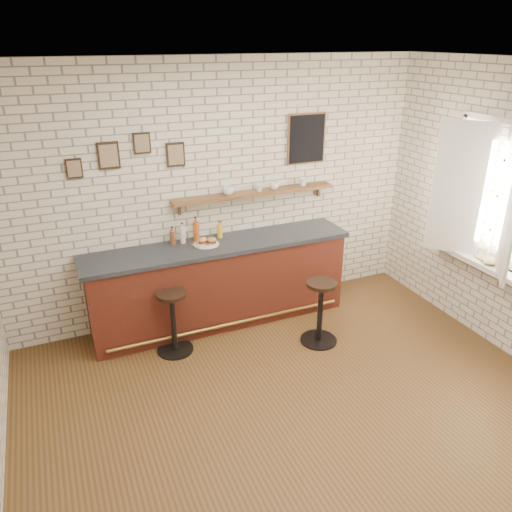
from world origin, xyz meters
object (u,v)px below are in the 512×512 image
Objects in this scene: bitters_bottle_amber at (196,231)px; shelf_cup_c at (274,186)px; bar_stool_right at (320,310)px; shelf_cup_b at (259,188)px; bitters_bottle_brown at (173,237)px; bar_stool_left at (173,320)px; shelf_cup_d at (303,182)px; bitters_bottle_white at (183,235)px; bar_counter at (220,283)px; ciabatta_sandwich at (207,241)px; sandwich_plate at (207,244)px; book_lower at (480,260)px; book_upper at (483,259)px; shelf_cup_a at (229,191)px; condiment_bottle_yellow at (220,230)px.

shelf_cup_c is (0.99, 0.02, 0.41)m from bitters_bottle_amber.
bar_stool_right is (1.07, -1.04, -0.73)m from bitters_bottle_amber.
shelf_cup_b reaches higher than shelf_cup_c.
bitters_bottle_brown reaches higher than bar_stool_left.
shelf_cup_d reaches higher than bitters_bottle_amber.
shelf_cup_d reaches higher than bitters_bottle_white.
bar_counter is 14.43× the size of bitters_bottle_brown.
ciabatta_sandwich is at bearing -23.86° from bitters_bottle_brown.
sandwich_plate is (-0.14, 0.02, 0.51)m from bar_counter.
sandwich_plate is at bearing 171.95° from bar_counter.
bar_counter is at bearing 156.20° from book_lower.
book_lower is at bearing 129.06° from book_upper.
shelf_cup_c is at bearing 1.44° from bitters_bottle_amber.
sandwich_plate is 0.66m from shelf_cup_a.
bar_stool_left is at bearing -142.31° from ciabatta_sandwich.
shelf_cup_d reaches higher than bar_counter.
shelf_cup_d reaches higher than book_upper.
book_upper is at bearing -55.78° from shelf_cup_d.
bitters_bottle_brown is 1.34m from shelf_cup_c.
bar_counter is 0.78m from bitters_bottle_brown.
bitters_bottle_amber is 2.83× the size of shelf_cup_d.
sandwich_plate is at bearing 138.61° from bar_stool_right.
bar_stool_left is at bearing -118.17° from bitters_bottle_white.
condiment_bottle_yellow reaches higher than sandwich_plate.
ciabatta_sandwich is 2.03× the size of shelf_cup_c.
book_lower is 0.04m from book_upper.
bitters_bottle_white is at bearing 61.83° from bar_stool_left.
shelf_cup_b is (1.07, 0.02, 0.45)m from bitters_bottle_brown.
condiment_bottle_yellow is (0.56, 0.00, -0.00)m from bitters_bottle_brown.
bitters_bottle_white reaches higher than book_lower.
shelf_cup_c is (0.78, 0.20, 1.04)m from bar_counter.
ciabatta_sandwich is at bearing -169.81° from book_upper.
shelf_cup_a is at bearing 150.57° from book_lower.
bar_stool_right reaches higher than bar_stool_left.
shelf_cup_c is at bearing 174.82° from shelf_cup_d.
bitters_bottle_brown is 1.16m from shelf_cup_b.
sandwich_plate reaches higher than bar_counter.
shelf_cup_a is (0.34, 0.18, 0.50)m from ciabatta_sandwich.
bitters_bottle_white is (-0.24, 0.16, 0.05)m from ciabatta_sandwich.
bar_counter is 0.53m from sandwich_plate.
shelf_cup_b is at bearing 174.82° from shelf_cup_d.
shelf_cup_b is 0.44× the size of book_lower.
bar_stool_left is (-0.31, -0.58, -0.72)m from bitters_bottle_white.
shelf_cup_d is at bearing 0.86° from bitters_bottle_brown.
bitters_bottle_amber is 0.90m from shelf_cup_b.
shelf_cup_a is (0.13, 0.02, 0.46)m from condiment_bottle_yellow.
book_upper is (2.44, -1.62, -0.14)m from condiment_bottle_yellow.
condiment_bottle_yellow is 1.93× the size of shelf_cup_d.
ciabatta_sandwich is 0.29m from bitters_bottle_white.
book_lower is at bearing -92.34° from shelf_cup_b.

